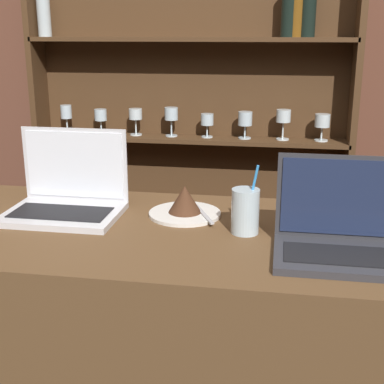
{
  "coord_description": "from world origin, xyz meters",
  "views": [
    {
      "loc": [
        0.35,
        -1.03,
        1.55
      ],
      "look_at": [
        0.12,
        0.37,
        1.13
      ],
      "focal_mm": 50.0,
      "sensor_mm": 36.0,
      "label": 1
    }
  ],
  "objects_px": {
    "cake_plate": "(185,205)",
    "water_glass": "(245,211)",
    "laptop_far": "(340,234)",
    "laptop_near": "(67,196)"
  },
  "relations": [
    {
      "from": "cake_plate",
      "to": "water_glass",
      "type": "height_order",
      "value": "water_glass"
    },
    {
      "from": "cake_plate",
      "to": "water_glass",
      "type": "xyz_separation_m",
      "value": [
        0.19,
        -0.11,
        0.03
      ]
    },
    {
      "from": "laptop_far",
      "to": "water_glass",
      "type": "distance_m",
      "value": 0.26
    },
    {
      "from": "water_glass",
      "to": "laptop_near",
      "type": "bearing_deg",
      "value": 171.67
    },
    {
      "from": "laptop_near",
      "to": "water_glass",
      "type": "height_order",
      "value": "laptop_near"
    },
    {
      "from": "cake_plate",
      "to": "water_glass",
      "type": "distance_m",
      "value": 0.22
    },
    {
      "from": "laptop_far",
      "to": "water_glass",
      "type": "height_order",
      "value": "laptop_far"
    },
    {
      "from": "laptop_far",
      "to": "water_glass",
      "type": "bearing_deg",
      "value": 155.09
    },
    {
      "from": "laptop_near",
      "to": "water_glass",
      "type": "xyz_separation_m",
      "value": [
        0.54,
        -0.08,
        0.01
      ]
    },
    {
      "from": "water_glass",
      "to": "laptop_far",
      "type": "bearing_deg",
      "value": -24.91
    }
  ]
}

